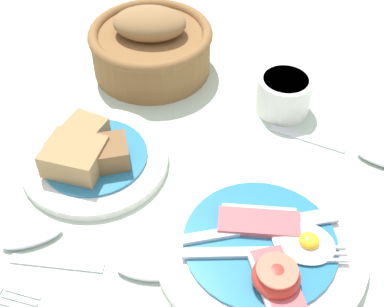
{
  "coord_description": "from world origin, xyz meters",
  "views": [
    {
      "loc": [
        0.17,
        -0.33,
        0.52
      ],
      "look_at": [
        -0.01,
        0.13,
        0.02
      ],
      "focal_mm": 50.0,
      "sensor_mm": 36.0,
      "label": 1
    }
  ],
  "objects": [
    {
      "name": "ground_plane",
      "position": [
        0.0,
        0.0,
        0.0
      ],
      "size": [
        3.0,
        3.0,
        0.0
      ],
      "primitive_type": "plane",
      "color": "#B7CCB7"
    },
    {
      "name": "breakfast_plate",
      "position": [
        0.12,
        0.03,
        0.01
      ],
      "size": [
        0.24,
        0.24,
        0.04
      ],
      "color": "silver",
      "rests_on": "ground_plane"
    },
    {
      "name": "bread_plate",
      "position": [
        -0.13,
        0.08,
        0.02
      ],
      "size": [
        0.19,
        0.19,
        0.05
      ],
      "color": "silver",
      "rests_on": "ground_plane"
    },
    {
      "name": "teaspoon_by_saucer",
      "position": [
        -0.16,
        -0.07,
        0.01
      ],
      "size": [
        0.16,
        0.14,
        0.01
      ],
      "rotation": [
        0.0,
        0.0,
        0.72
      ],
      "color": "silver",
      "rests_on": "ground_plane"
    },
    {
      "name": "sugar_cup",
      "position": [
        0.08,
        0.28,
        0.03
      ],
      "size": [
        0.08,
        0.08,
        0.06
      ],
      "color": "white",
      "rests_on": "ground_plane"
    },
    {
      "name": "bread_basket",
      "position": [
        -0.14,
        0.3,
        0.04
      ],
      "size": [
        0.19,
        0.19,
        0.11
      ],
      "color": "brown",
      "rests_on": "ground_plane"
    },
    {
      "name": "teaspoon_near_cup",
      "position": [
        -0.02,
        -0.05,
        0.01
      ],
      "size": [
        0.19,
        0.06,
        0.01
      ],
      "rotation": [
        0.0,
        0.0,
        0.24
      ],
      "color": "silver",
      "rests_on": "ground_plane"
    },
    {
      "name": "teaspoon_stray",
      "position": [
        0.2,
        0.22,
        0.01
      ],
      "size": [
        0.19,
        0.03,
        0.01
      ],
      "rotation": [
        0.0,
        0.0,
        6.2
      ],
      "color": "silver",
      "rests_on": "ground_plane"
    }
  ]
}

